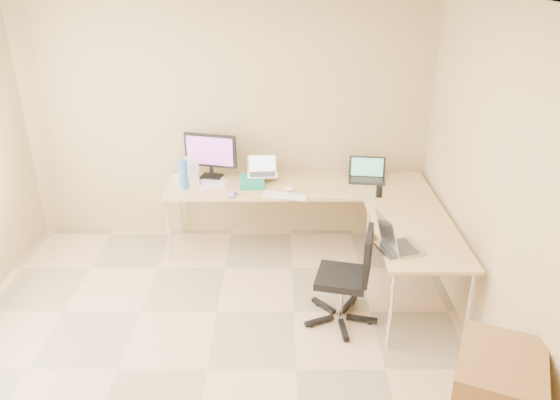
{
  "coord_description": "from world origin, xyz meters",
  "views": [
    {
      "loc": [
        0.55,
        -3.13,
        2.83
      ],
      "look_at": [
        0.55,
        1.1,
        0.9
      ],
      "focal_mm": 34.33,
      "sensor_mm": 36.0,
      "label": 1
    }
  ],
  "objects_px": {
    "desk_fan": "(191,170)",
    "laptop_return": "(401,235)",
    "laptop_center": "(262,166)",
    "office_chair": "(342,269)",
    "laptop_black": "(367,170)",
    "mug": "(224,185)",
    "monitor": "(211,156)",
    "water_bottle": "(184,174)",
    "keyboard": "(285,196)",
    "desk_main": "(297,217)",
    "desk_return": "(412,268)"
  },
  "relations": [
    {
      "from": "desk_fan",
      "to": "laptop_return",
      "type": "relative_size",
      "value": 0.69
    },
    {
      "from": "desk_fan",
      "to": "laptop_center",
      "type": "bearing_deg",
      "value": 27.79
    },
    {
      "from": "office_chair",
      "to": "desk_fan",
      "type": "bearing_deg",
      "value": 150.95
    },
    {
      "from": "laptop_black",
      "to": "mug",
      "type": "bearing_deg",
      "value": -164.99
    },
    {
      "from": "monitor",
      "to": "laptop_black",
      "type": "relative_size",
      "value": 1.49
    },
    {
      "from": "laptop_center",
      "to": "monitor",
      "type": "bearing_deg",
      "value": 165.7
    },
    {
      "from": "monitor",
      "to": "water_bottle",
      "type": "xyz_separation_m",
      "value": [
        -0.24,
        -0.29,
        -0.09
      ]
    },
    {
      "from": "water_bottle",
      "to": "laptop_black",
      "type": "bearing_deg",
      "value": 5.87
    },
    {
      "from": "laptop_black",
      "to": "keyboard",
      "type": "bearing_deg",
      "value": -147.55
    },
    {
      "from": "mug",
      "to": "office_chair",
      "type": "relative_size",
      "value": 0.1
    },
    {
      "from": "office_chair",
      "to": "monitor",
      "type": "bearing_deg",
      "value": 143.83
    },
    {
      "from": "laptop_center",
      "to": "water_bottle",
      "type": "distance_m",
      "value": 0.8
    },
    {
      "from": "laptop_center",
      "to": "keyboard",
      "type": "xyz_separation_m",
      "value": [
        0.23,
        -0.41,
        -0.14
      ]
    },
    {
      "from": "laptop_return",
      "to": "laptop_black",
      "type": "bearing_deg",
      "value": -13.19
    },
    {
      "from": "desk_main",
      "to": "laptop_return",
      "type": "distance_m",
      "value": 1.6
    },
    {
      "from": "monitor",
      "to": "laptop_black",
      "type": "distance_m",
      "value": 1.61
    },
    {
      "from": "keyboard",
      "to": "water_bottle",
      "type": "xyz_separation_m",
      "value": [
        -1.0,
        0.21,
        0.14
      ]
    },
    {
      "from": "desk_main",
      "to": "desk_fan",
      "type": "bearing_deg",
      "value": 176.86
    },
    {
      "from": "monitor",
      "to": "laptop_return",
      "type": "relative_size",
      "value": 1.45
    },
    {
      "from": "desk_main",
      "to": "laptop_return",
      "type": "height_order",
      "value": "laptop_return"
    },
    {
      "from": "monitor",
      "to": "office_chair",
      "type": "relative_size",
      "value": 0.63
    },
    {
      "from": "monitor",
      "to": "keyboard",
      "type": "xyz_separation_m",
      "value": [
        0.76,
        -0.5,
        -0.23
      ]
    },
    {
      "from": "mug",
      "to": "water_bottle",
      "type": "height_order",
      "value": "water_bottle"
    },
    {
      "from": "laptop_return",
      "to": "water_bottle",
      "type": "bearing_deg",
      "value": 41.68
    },
    {
      "from": "laptop_center",
      "to": "laptop_return",
      "type": "distance_m",
      "value": 1.82
    },
    {
      "from": "water_bottle",
      "to": "office_chair",
      "type": "xyz_separation_m",
      "value": [
        1.46,
        -1.15,
        -0.38
      ]
    },
    {
      "from": "keyboard",
      "to": "desk_fan",
      "type": "xyz_separation_m",
      "value": [
        -0.95,
        0.36,
        0.12
      ]
    },
    {
      "from": "laptop_black",
      "to": "mug",
      "type": "relative_size",
      "value": 4.16
    },
    {
      "from": "desk_return",
      "to": "monitor",
      "type": "xyz_separation_m",
      "value": [
        -1.86,
        1.2,
        0.6
      ]
    },
    {
      "from": "desk_main",
      "to": "monitor",
      "type": "relative_size",
      "value": 4.82
    },
    {
      "from": "desk_main",
      "to": "laptop_black",
      "type": "height_order",
      "value": "laptop_black"
    },
    {
      "from": "keyboard",
      "to": "mug",
      "type": "height_order",
      "value": "mug"
    },
    {
      "from": "keyboard",
      "to": "desk_return",
      "type": "bearing_deg",
      "value": -16.21
    },
    {
      "from": "keyboard",
      "to": "office_chair",
      "type": "bearing_deg",
      "value": -47.6
    },
    {
      "from": "laptop_black",
      "to": "mug",
      "type": "distance_m",
      "value": 1.46
    },
    {
      "from": "desk_main",
      "to": "desk_return",
      "type": "bearing_deg",
      "value": -45.73
    },
    {
      "from": "desk_main",
      "to": "monitor",
      "type": "xyz_separation_m",
      "value": [
        -0.89,
        0.2,
        0.6
      ]
    },
    {
      "from": "laptop_center",
      "to": "desk_main",
      "type": "bearing_deg",
      "value": -22.06
    },
    {
      "from": "keyboard",
      "to": "mug",
      "type": "distance_m",
      "value": 0.63
    },
    {
      "from": "mug",
      "to": "laptop_center",
      "type": "bearing_deg",
      "value": 29.24
    },
    {
      "from": "laptop_center",
      "to": "water_bottle",
      "type": "bearing_deg",
      "value": -170.54
    },
    {
      "from": "laptop_center",
      "to": "mug",
      "type": "xyz_separation_m",
      "value": [
        -0.37,
        -0.21,
        -0.11
      ]
    },
    {
      "from": "water_bottle",
      "to": "monitor",
      "type": "bearing_deg",
      "value": 50.25
    },
    {
      "from": "desk_return",
      "to": "keyboard",
      "type": "relative_size",
      "value": 3.03
    },
    {
      "from": "laptop_return",
      "to": "laptop_center",
      "type": "bearing_deg",
      "value": 22.87
    },
    {
      "from": "desk_main",
      "to": "laptop_black",
      "type": "relative_size",
      "value": 7.2
    },
    {
      "from": "desk_main",
      "to": "desk_fan",
      "type": "distance_m",
      "value": 1.19
    },
    {
      "from": "laptop_black",
      "to": "desk_return",
      "type": "bearing_deg",
      "value": -69.77
    },
    {
      "from": "desk_return",
      "to": "mug",
      "type": "relative_size",
      "value": 14.71
    },
    {
      "from": "desk_main",
      "to": "monitor",
      "type": "height_order",
      "value": "monitor"
    }
  ]
}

